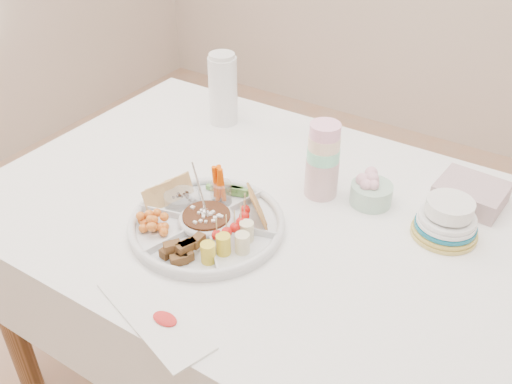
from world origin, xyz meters
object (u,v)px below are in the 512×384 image
Objects in this scene: thermos at (223,88)px; party_tray at (207,222)px; plate_stack at (447,218)px; dining_table at (268,310)px.

party_tray is at bearing -58.72° from thermos.
plate_stack is at bearing -13.48° from thermos.
plate_stack is (0.41, 0.14, 0.43)m from dining_table.
plate_stack is (0.50, 0.30, 0.03)m from party_tray.
thermos is at bearing 166.52° from plate_stack.
party_tray is at bearing -149.28° from plate_stack.
dining_table is 0.61m from plate_stack.
dining_table is 0.71m from thermos.
party_tray is at bearing -118.26° from dining_table.
plate_stack is at bearing 18.41° from dining_table.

